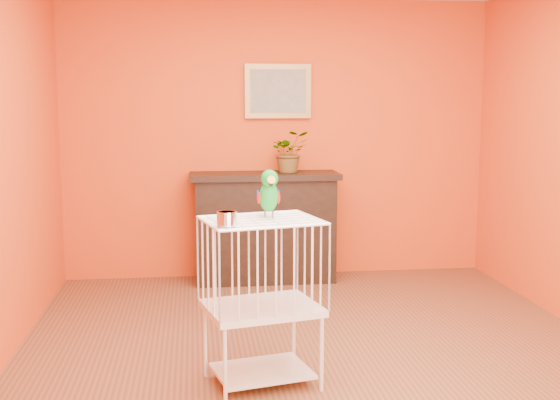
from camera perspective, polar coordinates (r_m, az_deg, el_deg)
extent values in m
plane|color=brown|center=(4.71, 3.16, -12.64)|extent=(4.50, 4.50, 0.00)
plane|color=#D54114|center=(6.64, -0.20, 4.95)|extent=(4.00, 0.00, 4.00)
plane|color=#D54114|center=(2.26, 13.57, -1.54)|extent=(4.00, 0.00, 4.00)
cube|color=black|center=(6.49, -1.25, -2.45)|extent=(1.27, 0.42, 0.95)
cube|color=black|center=(6.42, -1.27, 1.98)|extent=(1.36, 0.49, 0.05)
cube|color=black|center=(6.30, -1.07, -2.76)|extent=(0.89, 0.02, 0.48)
cube|color=#56181A|center=(6.44, -3.55, -3.51)|extent=(0.05, 0.19, 0.30)
cube|color=#374F27|center=(6.45, -2.80, -3.49)|extent=(0.05, 0.19, 0.30)
cube|color=#56181A|center=(6.45, -1.95, -3.47)|extent=(0.05, 0.19, 0.30)
cube|color=#374F27|center=(6.46, -1.01, -3.45)|extent=(0.05, 0.19, 0.30)
cube|color=#56181A|center=(6.48, -0.08, -3.43)|extent=(0.05, 0.19, 0.30)
imported|color=#26722D|center=(6.43, 0.77, 3.57)|extent=(0.39, 0.42, 0.30)
cube|color=#A17439|center=(6.60, -0.17, 8.84)|extent=(0.62, 0.03, 0.50)
cube|color=gray|center=(6.58, -0.15, 8.84)|extent=(0.52, 0.01, 0.40)
cube|color=white|center=(4.28, -1.47, -13.70)|extent=(0.62, 0.53, 0.02)
cube|color=white|center=(4.15, -1.49, -8.78)|extent=(0.73, 0.62, 0.04)
cube|color=white|center=(4.03, -1.51, -1.66)|extent=(0.73, 0.62, 0.01)
cylinder|color=white|center=(3.95, -4.48, -13.40)|extent=(0.02, 0.02, 0.44)
cylinder|color=white|center=(4.13, 3.42, -12.41)|extent=(0.02, 0.02, 0.44)
cylinder|color=white|center=(4.35, -6.10, -11.35)|extent=(0.02, 0.02, 0.44)
cylinder|color=white|center=(4.52, 1.13, -10.57)|extent=(0.02, 0.02, 0.44)
cylinder|color=silver|center=(3.80, -4.34, -1.52)|extent=(0.11, 0.11, 0.08)
cylinder|color=#59544C|center=(4.08, -1.23, -1.21)|extent=(0.01, 0.01, 0.04)
cylinder|color=#59544C|center=(4.09, -0.60, -1.19)|extent=(0.01, 0.01, 0.04)
ellipsoid|color=#10952F|center=(4.07, -0.92, 0.28)|extent=(0.12, 0.16, 0.21)
ellipsoid|color=#10952F|center=(4.02, -0.85, 1.76)|extent=(0.10, 0.11, 0.10)
cone|color=orange|center=(3.98, -0.75, 1.53)|extent=(0.05, 0.07, 0.07)
cone|color=black|center=(3.99, -0.77, 1.29)|extent=(0.03, 0.03, 0.03)
sphere|color=black|center=(4.00, -1.30, 1.88)|extent=(0.01, 0.01, 0.01)
sphere|color=black|center=(4.01, -0.33, 1.90)|extent=(0.01, 0.01, 0.01)
ellipsoid|color=#A50C0C|center=(4.07, -1.72, 0.16)|extent=(0.03, 0.06, 0.07)
ellipsoid|color=navy|center=(4.09, -0.16, 0.19)|extent=(0.03, 0.06, 0.07)
cone|color=#10952F|center=(4.15, -1.06, -0.52)|extent=(0.07, 0.15, 0.11)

